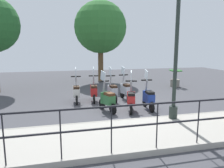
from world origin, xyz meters
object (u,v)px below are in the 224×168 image
scooter_far_1 (112,91)px  scooter_far_3 (76,92)px  scooter_near_0 (148,97)px  scooter_far_2 (94,91)px  scooter_near_1 (131,99)px  tree_distant (100,27)px  scooter_far_0 (126,89)px  potted_palm (175,79)px  lamp_post_near (176,56)px  scooter_near_2 (107,99)px

scooter_far_1 → scooter_far_3: same height
scooter_near_0 → scooter_far_2: same height
scooter_far_2 → scooter_near_0: bearing=-125.8°
scooter_near_0 → scooter_near_1: 0.74m
tree_distant → scooter_near_0: 7.83m
scooter_far_3 → scooter_near_0: bearing=-119.9°
scooter_far_0 → scooter_far_3: (0.01, 2.26, 0.00)m
scooter_near_1 → scooter_far_3: bearing=63.8°
tree_distant → potted_palm: (-2.92, -4.08, -3.27)m
potted_palm → scooter_near_0: (-4.20, 3.56, 0.04)m
scooter_far_0 → scooter_near_1: bearing=163.0°
lamp_post_near → tree_distant: (8.71, 0.70, 1.56)m
scooter_near_1 → scooter_far_1: bearing=28.4°
lamp_post_near → potted_palm: lamp_post_near is taller
potted_palm → scooter_far_3: scooter_far_3 is taller
scooter_near_2 → scooter_far_3: size_ratio=1.00×
scooter_far_0 → tree_distant: bearing=-4.7°
tree_distant → potted_palm: tree_distant is taller
potted_palm → scooter_far_0: 4.66m
scooter_near_0 → scooter_far_1: 1.91m
scooter_near_1 → potted_palm: bearing=-27.8°
lamp_post_near → scooter_near_1: size_ratio=2.93×
scooter_near_0 → tree_distant: bearing=8.2°
scooter_near_1 → scooter_far_0: (1.81, -0.35, 0.00)m
scooter_far_0 → scooter_far_3: size_ratio=1.00×
potted_palm → scooter_far_1: bearing=119.4°
tree_distant → scooter_near_1: bearing=178.2°
scooter_near_1 → scooter_far_3: 2.64m
scooter_far_1 → scooter_far_2: size_ratio=1.00×
lamp_post_near → scooter_far_0: bearing=9.6°
scooter_far_3 → scooter_near_2: bearing=-144.3°
lamp_post_near → scooter_far_0: lamp_post_near is taller
scooter_far_3 → tree_distant: bearing=-18.1°
scooter_near_1 → scooter_near_2: bearing=95.4°
potted_palm → scooter_far_0: size_ratio=0.69×
scooter_near_0 → scooter_far_2: size_ratio=1.00×
scooter_near_2 → scooter_near_1: bearing=-119.2°
scooter_near_1 → scooter_far_3: (1.82, 1.91, 0.00)m
tree_distant → scooter_far_2: 6.40m
scooter_near_2 → scooter_far_1: same height
scooter_near_2 → scooter_far_3: bearing=15.0°
scooter_near_1 → lamp_post_near: bearing=-131.6°
scooter_near_2 → scooter_far_3: same height
potted_palm → scooter_near_0: size_ratio=0.69×
scooter_far_0 → scooter_far_3: same height
potted_palm → scooter_near_2: 6.60m
scooter_far_1 → scooter_far_2: 0.83m
scooter_near_0 → scooter_far_1: bearing=37.7°
scooter_near_0 → scooter_far_2: 2.57m
lamp_post_near → scooter_far_3: (3.35, 2.83, -1.68)m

